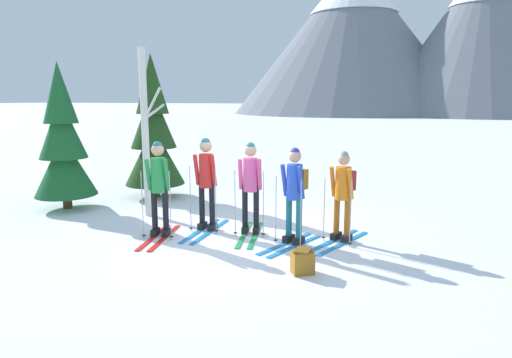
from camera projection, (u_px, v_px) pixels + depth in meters
ground_plane at (237, 237)px, 8.40m from camera, size 400.00×400.00×0.00m
skier_in_green at (159, 184)px, 8.25m from camera, size 0.61×1.61×1.82m
skier_in_red at (206, 179)px, 8.65m from camera, size 0.61×1.74×1.85m
skier_in_pink at (251, 182)px, 8.43m from camera, size 0.63×1.70×1.79m
skier_in_blue at (295, 190)px, 7.83m from camera, size 0.87×1.59×1.76m
skier_in_orange at (343, 191)px, 7.99m from camera, size 0.93×1.71×1.67m
pine_tree_near at (63, 143)px, 10.29m from camera, size 1.42×1.42×3.43m
pine_tree_mid at (153, 133)px, 11.50m from camera, size 1.55×1.55×3.73m
birch_tree_tall at (146, 133)px, 9.62m from camera, size 0.71×0.76×3.66m
backpack_on_snow_front at (303, 261)px, 6.62m from camera, size 0.40×0.37×0.38m
mountain_ridge_distant at (393, 36)px, 71.68m from camera, size 54.55×40.12×25.23m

